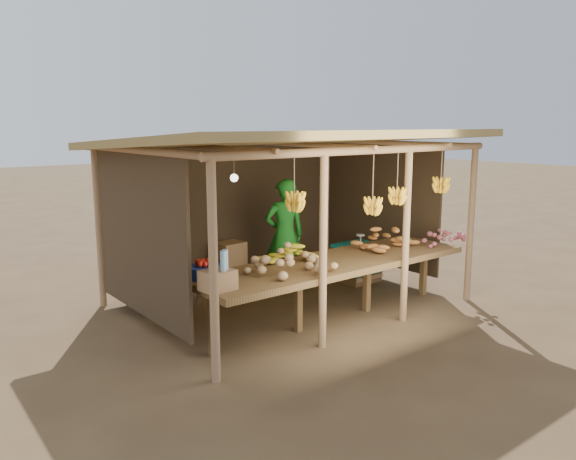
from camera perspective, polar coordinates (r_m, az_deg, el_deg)
ground at (r=8.03m, az=0.00°, el=-7.38°), size 60.00×60.00×0.00m
stall_structure at (r=7.63m, az=0.39°, el=6.33°), size 4.70×3.50×2.43m
counter at (r=7.14m, az=4.77°, el=-3.57°), size 3.90×1.05×0.80m
potato_heap at (r=6.49m, az=0.43°, el=-2.74°), size 1.13×0.79×0.37m
sweet_potato_heap at (r=7.89m, az=9.94°, el=-0.54°), size 1.00×0.73×0.35m
onion_heap at (r=8.31m, az=15.73°, el=-0.21°), size 0.79×0.53×0.35m
banana_pile at (r=7.02m, az=-0.11°, el=-1.78°), size 0.69×0.41×0.35m
tomato_basin at (r=6.35m, az=-8.41°, el=-4.08°), size 0.39×0.39×0.21m
bottle_box at (r=5.86m, az=-7.17°, el=-4.54°), size 0.35×0.29×0.42m
vendor at (r=8.44m, az=-0.34°, el=-0.51°), size 0.72×0.59×1.70m
tarp_crate at (r=9.08m, az=7.11°, el=-3.18°), size 0.67×0.58×0.79m
carton_stack at (r=8.70m, az=-6.78°, el=-3.96°), size 0.95×0.41×0.69m
burlap_sacks at (r=7.79m, az=-12.12°, el=-6.19°), size 0.85×0.45×0.60m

